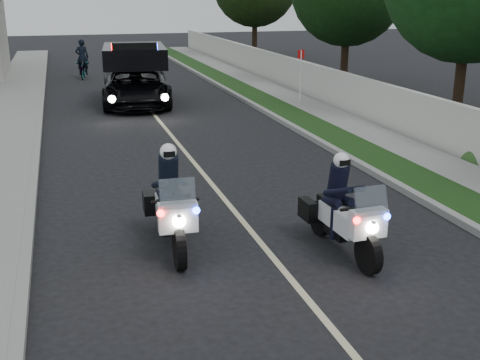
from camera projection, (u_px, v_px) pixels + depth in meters
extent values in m
plane|color=black|center=(269.00, 253.00, 10.62)|extent=(120.00, 120.00, 0.00)
cube|color=gray|center=(286.00, 123.00, 20.86)|extent=(0.20, 60.00, 0.15)
cube|color=#193814|center=(304.00, 121.00, 21.05)|extent=(1.20, 60.00, 0.16)
cube|color=gray|center=(338.00, 119.00, 21.40)|extent=(1.40, 60.00, 0.16)
cube|color=beige|center=(365.00, 99.00, 21.47)|extent=(0.22, 60.00, 1.50)
cube|color=gray|center=(38.00, 138.00, 18.62)|extent=(0.20, 60.00, 0.15)
cube|color=gray|center=(0.00, 141.00, 18.32)|extent=(2.00, 60.00, 0.16)
cube|color=#BFB78C|center=(169.00, 132.00, 19.76)|extent=(0.12, 50.00, 0.01)
imported|color=black|center=(137.00, 105.00, 24.64)|extent=(3.18, 5.90, 2.75)
imported|color=black|center=(84.00, 78.00, 32.12)|extent=(0.83, 1.84, 0.93)
imported|color=black|center=(84.00, 78.00, 32.12)|extent=(0.67, 0.46, 1.85)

